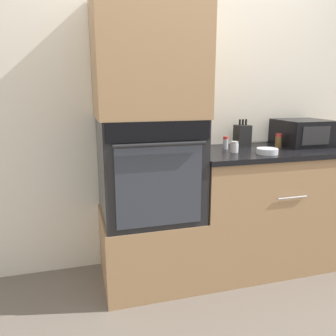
% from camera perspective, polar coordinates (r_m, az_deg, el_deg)
% --- Properties ---
extents(ground_plane, '(12.00, 12.00, 0.00)m').
position_cam_1_polar(ground_plane, '(2.39, 7.01, -20.98)').
color(ground_plane, '#6B6056').
extents(wall_back, '(8.00, 0.05, 2.50)m').
position_cam_1_polar(wall_back, '(2.57, 2.32, 11.23)').
color(wall_back, silver).
rests_on(wall_back, ground_plane).
extents(oven_cabinet_base, '(0.67, 0.60, 0.50)m').
position_cam_1_polar(oven_cabinet_base, '(2.42, -3.18, -13.55)').
color(oven_cabinet_base, '#A87F56').
rests_on(oven_cabinet_base, ground_plane).
extents(wall_oven, '(0.64, 0.64, 0.67)m').
position_cam_1_polar(wall_oven, '(2.22, -3.35, 0.08)').
color(wall_oven, black).
rests_on(wall_oven, oven_cabinet_base).
extents(oven_cabinet_upper, '(0.67, 0.60, 0.76)m').
position_cam_1_polar(oven_cabinet_upper, '(2.17, -3.64, 18.82)').
color(oven_cabinet_upper, '#A87F56').
rests_on(oven_cabinet_upper, wall_oven).
extents(counter_unit, '(1.20, 0.63, 0.92)m').
position_cam_1_polar(counter_unit, '(2.67, 16.60, -6.52)').
color(counter_unit, '#A87F56').
rests_on(counter_unit, ground_plane).
extents(microwave, '(0.38, 0.37, 0.20)m').
position_cam_1_polar(microwave, '(2.80, 22.38, 5.73)').
color(microwave, black).
rests_on(microwave, counter_unit).
extents(knife_block, '(0.11, 0.11, 0.21)m').
position_cam_1_polar(knife_block, '(2.63, 12.81, 5.58)').
color(knife_block, black).
rests_on(knife_block, counter_unit).
extents(bowl, '(0.14, 0.14, 0.04)m').
position_cam_1_polar(bowl, '(2.34, 16.90, 2.83)').
color(bowl, silver).
rests_on(bowl, counter_unit).
extents(condiment_jar_near, '(0.04, 0.04, 0.09)m').
position_cam_1_polar(condiment_jar_near, '(2.46, 9.98, 4.34)').
color(condiment_jar_near, silver).
rests_on(condiment_jar_near, counter_unit).
extents(condiment_jar_mid, '(0.05, 0.05, 0.10)m').
position_cam_1_polar(condiment_jar_mid, '(2.65, 18.70, 4.55)').
color(condiment_jar_mid, brown).
rests_on(condiment_jar_mid, counter_unit).
extents(condiment_jar_far, '(0.06, 0.06, 0.08)m').
position_cam_1_polar(condiment_jar_far, '(2.34, 11.46, 3.60)').
color(condiment_jar_far, silver).
rests_on(condiment_jar_far, counter_unit).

